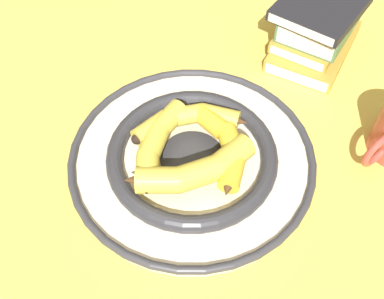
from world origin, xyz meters
The scene contains 7 objects.
ground_plane centered at (0.00, 0.00, 0.00)m, with size 2.80×2.80×0.00m, color gold.
decorative_bowl centered at (-0.02, 0.02, 0.02)m, with size 0.40×0.40×0.04m.
banana_a centered at (-0.01, -0.04, 0.06)m, with size 0.16×0.10×0.03m.
banana_b centered at (0.03, 0.04, 0.06)m, with size 0.11×0.17×0.03m.
banana_c centered at (-0.03, 0.07, 0.06)m, with size 0.19×0.05×0.04m.
banana_d centered at (-0.07, 0.00, 0.06)m, with size 0.14×0.18×0.04m.
book_stack centered at (0.32, -0.13, 0.05)m, with size 0.23×0.18×0.11m.
Camera 1 is at (-0.42, -0.11, 0.60)m, focal length 42.00 mm.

